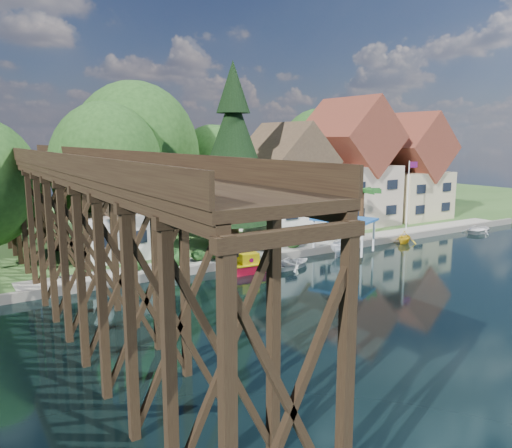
# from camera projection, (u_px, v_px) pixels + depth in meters

# --- Properties ---
(ground) EXTENTS (140.00, 140.00, 0.00)m
(ground) POSITION_uv_depth(u_px,v_px,m) (339.00, 285.00, 34.08)
(ground) COLOR black
(ground) RESTS_ON ground
(bank) EXTENTS (140.00, 52.00, 0.50)m
(bank) POSITION_uv_depth(u_px,v_px,m) (155.00, 217.00, 62.26)
(bank) COLOR #2E5321
(bank) RESTS_ON ground
(seawall) EXTENTS (60.00, 0.40, 0.62)m
(seawall) POSITION_uv_depth(u_px,v_px,m) (311.00, 252.00, 42.79)
(seawall) COLOR slate
(seawall) RESTS_ON ground
(promenade) EXTENTS (50.00, 2.60, 0.06)m
(promenade) POSITION_uv_depth(u_px,v_px,m) (319.00, 244.00, 44.90)
(promenade) COLOR gray
(promenade) RESTS_ON bank
(trestle_bridge) EXTENTS (4.12, 44.18, 9.30)m
(trestle_bridge) POSITION_uv_depth(u_px,v_px,m) (74.00, 218.00, 28.96)
(trestle_bridge) COLOR black
(trestle_bridge) RESTS_ON ground
(house_left) EXTENTS (7.64, 8.64, 11.02)m
(house_left) POSITION_uv_depth(u_px,v_px,m) (285.00, 186.00, 50.20)
(house_left) COLOR white
(house_left) RESTS_ON bank
(house_center) EXTENTS (8.65, 9.18, 13.89)m
(house_center) POSITION_uv_depth(u_px,v_px,m) (348.00, 170.00, 55.18)
(house_center) COLOR #C0AD96
(house_center) RESTS_ON bank
(house_right) EXTENTS (8.15, 8.64, 12.45)m
(house_right) POSITION_uv_depth(u_px,v_px,m) (407.00, 173.00, 59.66)
(house_right) COLOR #C1B58B
(house_right) RESTS_ON bank
(shed) EXTENTS (5.09, 5.40, 7.85)m
(shed) POSITION_uv_depth(u_px,v_px,m) (113.00, 216.00, 39.62)
(shed) COLOR white
(shed) RESTS_ON bank
(bg_trees) EXTENTS (49.90, 13.30, 10.57)m
(bg_trees) POSITION_uv_depth(u_px,v_px,m) (208.00, 164.00, 51.01)
(bg_trees) COLOR #382314
(bg_trees) RESTS_ON bank
(shrubs) EXTENTS (15.76, 2.47, 1.70)m
(shrubs) POSITION_uv_depth(u_px,v_px,m) (215.00, 250.00, 39.11)
(shrubs) COLOR #153C16
(shrubs) RESTS_ON bank
(conifer) EXTENTS (6.50, 6.50, 16.00)m
(conifer) POSITION_uv_depth(u_px,v_px,m) (234.00, 158.00, 43.69)
(conifer) COLOR #382314
(conifer) RESTS_ON bank
(palm_tree) EXTENTS (4.58, 4.58, 5.02)m
(palm_tree) POSITION_uv_depth(u_px,v_px,m) (362.00, 192.00, 47.35)
(palm_tree) COLOR #382314
(palm_tree) RESTS_ON bank
(flagpole) EXTENTS (1.12, 0.22, 7.16)m
(flagpole) POSITION_uv_depth(u_px,v_px,m) (409.00, 188.00, 51.25)
(flagpole) COLOR white
(flagpole) RESTS_ON bank
(tugboat) EXTENTS (2.87, 1.73, 2.00)m
(tugboat) POSITION_uv_depth(u_px,v_px,m) (246.00, 265.00, 37.14)
(tugboat) COLOR red
(tugboat) RESTS_ON ground
(boat_white_a) EXTENTS (4.37, 3.54, 0.80)m
(boat_white_a) POSITION_uv_depth(u_px,v_px,m) (292.00, 262.00, 38.81)
(boat_white_a) COLOR white
(boat_white_a) RESTS_ON ground
(boat_canopy) EXTENTS (5.17, 5.93, 3.19)m
(boat_canopy) POSITION_uv_depth(u_px,v_px,m) (344.00, 239.00, 42.87)
(boat_canopy) COLOR white
(boat_canopy) RESTS_ON ground
(boat_yellow) EXTENTS (3.32, 3.17, 1.36)m
(boat_yellow) POSITION_uv_depth(u_px,v_px,m) (405.00, 236.00, 47.64)
(boat_yellow) COLOR yellow
(boat_yellow) RESTS_ON ground
(boat_white_b) EXTENTS (4.45, 3.59, 0.82)m
(boat_white_b) POSITION_uv_depth(u_px,v_px,m) (480.00, 229.00, 53.19)
(boat_white_b) COLOR silver
(boat_white_b) RESTS_ON ground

